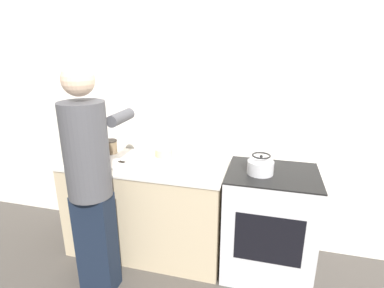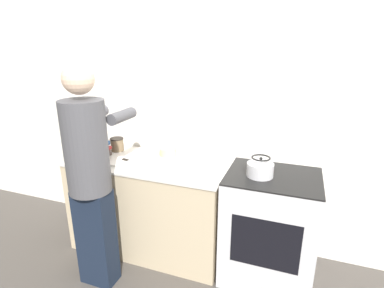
{
  "view_description": "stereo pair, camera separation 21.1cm",
  "coord_description": "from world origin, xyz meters",
  "px_view_note": "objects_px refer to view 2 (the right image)",
  "views": [
    {
      "loc": [
        0.67,
        -1.99,
        1.89
      ],
      "look_at": [
        0.08,
        0.23,
        1.14
      ],
      "focal_mm": 28.0,
      "sensor_mm": 36.0,
      "label": 1
    },
    {
      "loc": [
        0.87,
        -1.93,
        1.89
      ],
      "look_at": [
        0.08,
        0.23,
        1.14
      ],
      "focal_mm": 28.0,
      "sensor_mm": 36.0,
      "label": 2
    }
  ],
  "objects_px": {
    "cutting_board": "(129,163)",
    "canister_jar": "(117,144)",
    "kettle": "(260,168)",
    "bowl_prep": "(168,152)",
    "oven": "(269,227)",
    "person": "(90,172)",
    "knife": "(130,161)"
  },
  "relations": [
    {
      "from": "knife",
      "to": "bowl_prep",
      "type": "height_order",
      "value": "bowl_prep"
    },
    {
      "from": "canister_jar",
      "to": "person",
      "type": "bearing_deg",
      "value": -71.52
    },
    {
      "from": "cutting_board",
      "to": "kettle",
      "type": "distance_m",
      "value": 1.15
    },
    {
      "from": "kettle",
      "to": "cutting_board",
      "type": "bearing_deg",
      "value": -178.21
    },
    {
      "from": "cutting_board",
      "to": "knife",
      "type": "height_order",
      "value": "knife"
    },
    {
      "from": "cutting_board",
      "to": "kettle",
      "type": "xyz_separation_m",
      "value": [
        1.15,
        0.04,
        0.1
      ]
    },
    {
      "from": "oven",
      "to": "person",
      "type": "height_order",
      "value": "person"
    },
    {
      "from": "kettle",
      "to": "canister_jar",
      "type": "relative_size",
      "value": 1.55
    },
    {
      "from": "cutting_board",
      "to": "bowl_prep",
      "type": "relative_size",
      "value": 1.93
    },
    {
      "from": "oven",
      "to": "cutting_board",
      "type": "bearing_deg",
      "value": -176.35
    },
    {
      "from": "kettle",
      "to": "knife",
      "type": "bearing_deg",
      "value": -179.23
    },
    {
      "from": "cutting_board",
      "to": "bowl_prep",
      "type": "xyz_separation_m",
      "value": [
        0.23,
        0.32,
        0.03
      ]
    },
    {
      "from": "cutting_board",
      "to": "canister_jar",
      "type": "distance_m",
      "value": 0.41
    },
    {
      "from": "kettle",
      "to": "canister_jar",
      "type": "distance_m",
      "value": 1.47
    },
    {
      "from": "person",
      "to": "bowl_prep",
      "type": "distance_m",
      "value": 0.83
    },
    {
      "from": "kettle",
      "to": "bowl_prep",
      "type": "height_order",
      "value": "kettle"
    },
    {
      "from": "canister_jar",
      "to": "kettle",
      "type": "bearing_deg",
      "value": -9.28
    },
    {
      "from": "cutting_board",
      "to": "kettle",
      "type": "bearing_deg",
      "value": 1.79
    },
    {
      "from": "oven",
      "to": "kettle",
      "type": "relative_size",
      "value": 4.55
    },
    {
      "from": "kettle",
      "to": "oven",
      "type": "bearing_deg",
      "value": 23.38
    },
    {
      "from": "kettle",
      "to": "person",
      "type": "bearing_deg",
      "value": -157.78
    },
    {
      "from": "knife",
      "to": "bowl_prep",
      "type": "distance_m",
      "value": 0.39
    },
    {
      "from": "person",
      "to": "canister_jar",
      "type": "bearing_deg",
      "value": 108.48
    },
    {
      "from": "cutting_board",
      "to": "bowl_prep",
      "type": "height_order",
      "value": "bowl_prep"
    },
    {
      "from": "knife",
      "to": "kettle",
      "type": "xyz_separation_m",
      "value": [
        1.15,
        0.02,
        0.09
      ]
    },
    {
      "from": "oven",
      "to": "bowl_prep",
      "type": "height_order",
      "value": "bowl_prep"
    },
    {
      "from": "cutting_board",
      "to": "kettle",
      "type": "relative_size",
      "value": 1.56
    },
    {
      "from": "cutting_board",
      "to": "canister_jar",
      "type": "height_order",
      "value": "canister_jar"
    },
    {
      "from": "kettle",
      "to": "canister_jar",
      "type": "height_order",
      "value": "kettle"
    },
    {
      "from": "oven",
      "to": "kettle",
      "type": "height_order",
      "value": "kettle"
    },
    {
      "from": "oven",
      "to": "person",
      "type": "relative_size",
      "value": 0.52
    },
    {
      "from": "knife",
      "to": "person",
      "type": "bearing_deg",
      "value": -83.85
    }
  ]
}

